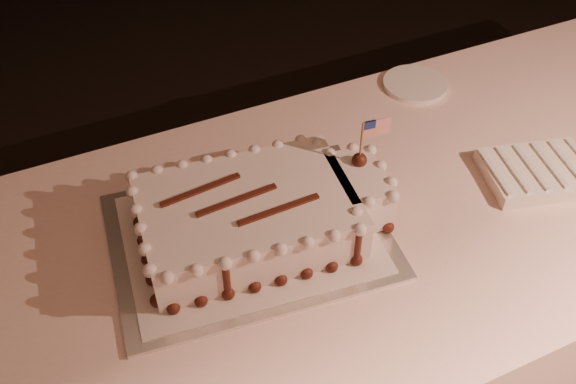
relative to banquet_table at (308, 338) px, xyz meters
name	(u,v)px	position (x,y,z in m)	size (l,w,h in m)	color
banquet_table	(308,338)	(0.00, 0.00, 0.00)	(2.40, 0.80, 0.75)	beige
cake_board	(249,236)	(-0.12, 0.03, 0.38)	(0.51, 0.38, 0.01)	silver
doily	(249,234)	(-0.12, 0.03, 0.38)	(0.45, 0.34, 0.00)	silver
sheet_cake	(262,213)	(-0.09, 0.03, 0.43)	(0.49, 0.31, 0.19)	silver
napkin_stack	(538,172)	(0.48, -0.07, 0.39)	(0.25, 0.21, 0.04)	white
side_plate	(415,84)	(0.43, 0.31, 0.38)	(0.15, 0.15, 0.01)	white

